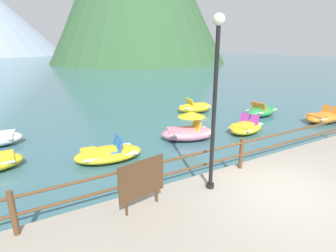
{
  "coord_description": "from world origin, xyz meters",
  "views": [
    {
      "loc": [
        -5.52,
        -3.71,
        3.96
      ],
      "look_at": [
        -0.55,
        5.0,
        0.9
      ],
      "focal_mm": 28.21,
      "sensor_mm": 36.0,
      "label": 1
    }
  ],
  "objects_px": {
    "pedal_boat_5": "(108,154)",
    "pedal_boat_1": "(246,127)",
    "sign_board": "(142,180)",
    "pedal_boat_0": "(261,111)",
    "pedal_boat_4": "(325,117)",
    "pedal_boat_7": "(195,107)",
    "pedal_boat_3": "(189,130)",
    "lamp_post": "(215,91)"
  },
  "relations": [
    {
      "from": "pedal_boat_5",
      "to": "pedal_boat_1",
      "type": "bearing_deg",
      "value": -1.1
    },
    {
      "from": "sign_board",
      "to": "pedal_boat_0",
      "type": "bearing_deg",
      "value": 28.58
    },
    {
      "from": "pedal_boat_4",
      "to": "pedal_boat_7",
      "type": "distance_m",
      "value": 7.12
    },
    {
      "from": "pedal_boat_0",
      "to": "pedal_boat_3",
      "type": "bearing_deg",
      "value": -167.9
    },
    {
      "from": "sign_board",
      "to": "pedal_boat_3",
      "type": "height_order",
      "value": "sign_board"
    },
    {
      "from": "pedal_boat_1",
      "to": "pedal_boat_4",
      "type": "relative_size",
      "value": 0.9
    },
    {
      "from": "lamp_post",
      "to": "pedal_boat_4",
      "type": "relative_size",
      "value": 1.6
    },
    {
      "from": "pedal_boat_0",
      "to": "pedal_boat_1",
      "type": "distance_m",
      "value": 3.6
    },
    {
      "from": "pedal_boat_1",
      "to": "pedal_boat_5",
      "type": "height_order",
      "value": "pedal_boat_1"
    },
    {
      "from": "pedal_boat_0",
      "to": "pedal_boat_3",
      "type": "xyz_separation_m",
      "value": [
        -6.02,
        -1.29,
        0.13
      ]
    },
    {
      "from": "lamp_post",
      "to": "pedal_boat_7",
      "type": "distance_m",
      "value": 10.13
    },
    {
      "from": "sign_board",
      "to": "pedal_boat_5",
      "type": "relative_size",
      "value": 0.47
    },
    {
      "from": "pedal_boat_1",
      "to": "pedal_boat_4",
      "type": "distance_m",
      "value": 5.08
    },
    {
      "from": "pedal_boat_7",
      "to": "lamp_post",
      "type": "bearing_deg",
      "value": -123.05
    },
    {
      "from": "pedal_boat_3",
      "to": "pedal_boat_7",
      "type": "bearing_deg",
      "value": 51.42
    },
    {
      "from": "pedal_boat_4",
      "to": "pedal_boat_5",
      "type": "distance_m",
      "value": 11.7
    },
    {
      "from": "pedal_boat_1",
      "to": "pedal_boat_3",
      "type": "relative_size",
      "value": 0.91
    },
    {
      "from": "pedal_boat_1",
      "to": "pedal_boat_3",
      "type": "xyz_separation_m",
      "value": [
        -2.91,
        0.53,
        0.15
      ]
    },
    {
      "from": "pedal_boat_0",
      "to": "pedal_boat_4",
      "type": "xyz_separation_m",
      "value": [
        1.91,
        -2.63,
        -0.01
      ]
    },
    {
      "from": "sign_board",
      "to": "pedal_boat_5",
      "type": "height_order",
      "value": "sign_board"
    },
    {
      "from": "pedal_boat_0",
      "to": "pedal_boat_1",
      "type": "xyz_separation_m",
      "value": [
        -3.11,
        -1.82,
        -0.02
      ]
    },
    {
      "from": "pedal_boat_1",
      "to": "sign_board",
      "type": "bearing_deg",
      "value": -152.19
    },
    {
      "from": "pedal_boat_1",
      "to": "pedal_boat_7",
      "type": "height_order",
      "value": "pedal_boat_7"
    },
    {
      "from": "sign_board",
      "to": "pedal_boat_4",
      "type": "bearing_deg",
      "value": 13.52
    },
    {
      "from": "lamp_post",
      "to": "sign_board",
      "type": "xyz_separation_m",
      "value": [
        -1.92,
        0.04,
        -1.82
      ]
    },
    {
      "from": "lamp_post",
      "to": "pedal_boat_1",
      "type": "relative_size",
      "value": 1.76
    },
    {
      "from": "pedal_boat_0",
      "to": "pedal_boat_1",
      "type": "bearing_deg",
      "value": -149.7
    },
    {
      "from": "lamp_post",
      "to": "pedal_boat_4",
      "type": "bearing_deg",
      "value": 16.15
    },
    {
      "from": "pedal_boat_3",
      "to": "pedal_boat_4",
      "type": "height_order",
      "value": "pedal_boat_3"
    },
    {
      "from": "pedal_boat_3",
      "to": "pedal_boat_0",
      "type": "bearing_deg",
      "value": 12.1
    },
    {
      "from": "pedal_boat_3",
      "to": "pedal_boat_7",
      "type": "distance_m",
      "value": 5.02
    },
    {
      "from": "sign_board",
      "to": "pedal_boat_3",
      "type": "bearing_deg",
      "value": 45.78
    },
    {
      "from": "sign_board",
      "to": "pedal_boat_1",
      "type": "xyz_separation_m",
      "value": [
        7.03,
        3.71,
        -0.86
      ]
    },
    {
      "from": "pedal_boat_4",
      "to": "sign_board",
      "type": "bearing_deg",
      "value": -166.48
    },
    {
      "from": "pedal_boat_0",
      "to": "pedal_boat_3",
      "type": "relative_size",
      "value": 0.9
    },
    {
      "from": "lamp_post",
      "to": "pedal_boat_3",
      "type": "height_order",
      "value": "lamp_post"
    },
    {
      "from": "sign_board",
      "to": "pedal_boat_7",
      "type": "distance_m",
      "value": 10.95
    },
    {
      "from": "lamp_post",
      "to": "pedal_boat_5",
      "type": "bearing_deg",
      "value": 111.58
    },
    {
      "from": "sign_board",
      "to": "pedal_boat_4",
      "type": "xyz_separation_m",
      "value": [
        12.05,
        2.9,
        -0.85
      ]
    },
    {
      "from": "pedal_boat_0",
      "to": "pedal_boat_7",
      "type": "relative_size",
      "value": 1.02
    },
    {
      "from": "sign_board",
      "to": "pedal_boat_1",
      "type": "height_order",
      "value": "sign_board"
    },
    {
      "from": "lamp_post",
      "to": "pedal_boat_0",
      "type": "distance_m",
      "value": 10.28
    }
  ]
}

